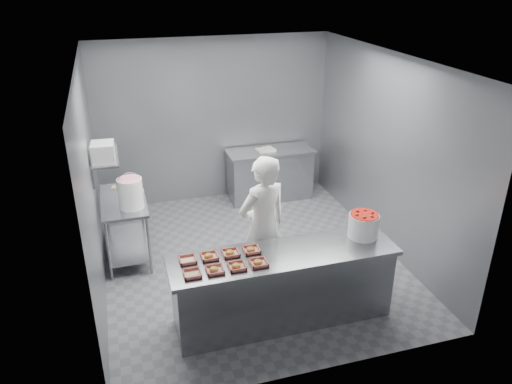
% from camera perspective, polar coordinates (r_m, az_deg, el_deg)
% --- Properties ---
extents(floor, '(4.50, 4.50, 0.00)m').
position_cam_1_polar(floor, '(7.18, -0.59, -7.69)').
color(floor, '#4C4C51').
rests_on(floor, ground).
extents(ceiling, '(4.50, 4.50, 0.00)m').
position_cam_1_polar(ceiling, '(6.16, -0.71, 14.91)').
color(ceiling, white).
rests_on(ceiling, wall_back).
extents(wall_back, '(4.00, 0.04, 2.80)m').
position_cam_1_polar(wall_back, '(8.61, -4.82, 8.09)').
color(wall_back, slate).
rests_on(wall_back, ground).
extents(wall_left, '(0.04, 4.50, 2.80)m').
position_cam_1_polar(wall_left, '(6.33, -18.32, 0.66)').
color(wall_left, slate).
rests_on(wall_left, ground).
extents(wall_right, '(0.04, 4.50, 2.80)m').
position_cam_1_polar(wall_right, '(7.31, 14.65, 4.31)').
color(wall_right, slate).
rests_on(wall_right, ground).
extents(service_counter, '(2.60, 0.70, 0.90)m').
position_cam_1_polar(service_counter, '(5.86, 3.10, -10.71)').
color(service_counter, slate).
rests_on(service_counter, ground).
extents(prep_table, '(0.60, 1.20, 0.90)m').
position_cam_1_polar(prep_table, '(7.21, -14.70, -3.01)').
color(prep_table, slate).
rests_on(prep_table, ground).
extents(back_counter, '(1.50, 0.60, 0.90)m').
position_cam_1_polar(back_counter, '(8.82, 1.60, 2.07)').
color(back_counter, slate).
rests_on(back_counter, ground).
extents(wall_shelf, '(0.35, 0.90, 0.03)m').
position_cam_1_polar(wall_shelf, '(6.83, -16.97, 3.95)').
color(wall_shelf, slate).
rests_on(wall_shelf, wall_left).
extents(tray_0, '(0.19, 0.18, 0.04)m').
position_cam_1_polar(tray_0, '(5.27, -7.30, -9.25)').
color(tray_0, tan).
rests_on(tray_0, service_counter).
extents(tray_1, '(0.19, 0.18, 0.06)m').
position_cam_1_polar(tray_1, '(5.30, -4.75, -8.85)').
color(tray_1, tan).
rests_on(tray_1, service_counter).
extents(tray_2, '(0.19, 0.18, 0.06)m').
position_cam_1_polar(tray_2, '(5.35, -2.21, -8.47)').
color(tray_2, tan).
rests_on(tray_2, service_counter).
extents(tray_3, '(0.19, 0.18, 0.06)m').
position_cam_1_polar(tray_3, '(5.40, 0.28, -8.08)').
color(tray_3, tan).
rests_on(tray_3, service_counter).
extents(tray_4, '(0.19, 0.18, 0.04)m').
position_cam_1_polar(tray_4, '(5.50, -7.81, -7.68)').
color(tray_4, tan).
rests_on(tray_4, service_counter).
extents(tray_5, '(0.19, 0.18, 0.06)m').
position_cam_1_polar(tray_5, '(5.53, -5.37, -7.31)').
color(tray_5, tan).
rests_on(tray_5, service_counter).
extents(tray_6, '(0.19, 0.18, 0.06)m').
position_cam_1_polar(tray_6, '(5.57, -2.94, -6.96)').
color(tray_6, tan).
rests_on(tray_6, service_counter).
extents(tray_7, '(0.19, 0.18, 0.06)m').
position_cam_1_polar(tray_7, '(5.63, -0.55, -6.60)').
color(tray_7, tan).
rests_on(tray_7, service_counter).
extents(worker, '(0.78, 0.63, 1.85)m').
position_cam_1_polar(worker, '(6.08, 0.76, -4.06)').
color(worker, white).
rests_on(worker, ground).
extents(strawberry_tub, '(0.36, 0.36, 0.29)m').
position_cam_1_polar(strawberry_tub, '(5.99, 12.19, -3.66)').
color(strawberry_tub, white).
rests_on(strawberry_tub, service_counter).
extents(glaze_bucket, '(0.34, 0.32, 0.50)m').
position_cam_1_polar(glaze_bucket, '(6.73, -14.15, -0.06)').
color(glaze_bucket, white).
rests_on(glaze_bucket, prep_table).
extents(bucket_lid, '(0.39, 0.39, 0.02)m').
position_cam_1_polar(bucket_lid, '(7.25, -13.95, 0.04)').
color(bucket_lid, white).
rests_on(bucket_lid, prep_table).
extents(rag, '(0.16, 0.15, 0.02)m').
position_cam_1_polar(rag, '(7.46, -15.65, 0.55)').
color(rag, '#CCB28C').
rests_on(rag, prep_table).
extents(appliance, '(0.30, 0.33, 0.24)m').
position_cam_1_polar(appliance, '(6.58, -17.07, 4.39)').
color(appliance, gray).
rests_on(appliance, wall_shelf).
extents(paper_stack, '(0.33, 0.26, 0.04)m').
position_cam_1_polar(paper_stack, '(8.63, 1.12, 4.86)').
color(paper_stack, silver).
rests_on(paper_stack, back_counter).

